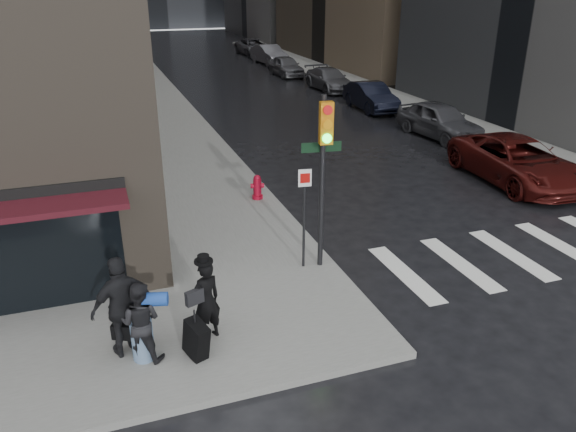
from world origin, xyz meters
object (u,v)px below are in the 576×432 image
parked_car_5 (269,55)px  parked_car_1 (440,120)px  traffic_light (322,161)px  man_greycoat (123,306)px  fire_hydrant (257,188)px  parked_car_6 (254,47)px  man_jeans (140,321)px  parked_car_3 (329,79)px  parked_car_4 (286,66)px  man_overcoat (204,307)px  parked_car_0 (517,161)px  parked_car_2 (371,96)px

parked_car_5 → parked_car_1: bearing=-95.0°
traffic_light → parked_car_1: size_ratio=0.91×
parked_car_1 → man_greycoat: bearing=-146.7°
fire_hydrant → parked_car_1: size_ratio=0.17×
parked_car_1 → parked_car_6: (0.14, 30.47, -0.07)m
man_jeans → parked_car_3: bearing=-95.2°
parked_car_4 → parked_car_3: bearing=-83.2°
man_greycoat → fire_hydrant: size_ratio=2.55×
man_overcoat → parked_car_3: man_overcoat is taller
traffic_light → man_greycoat: bearing=-149.8°
parked_car_0 → man_overcoat: bearing=-151.1°
parked_car_1 → parked_car_3: 12.19m
man_overcoat → parked_car_2: 22.22m
man_greycoat → parked_car_6: 44.86m
parked_car_1 → parked_car_3: bearing=84.9°
parked_car_2 → parked_car_6: (0.46, 24.38, -0.01)m
parked_car_1 → traffic_light: bearing=-140.8°
fire_hydrant → parked_car_3: (9.87, 17.18, 0.17)m
man_overcoat → parked_car_3: 27.50m
traffic_light → parked_car_5: (9.59, 34.29, -2.10)m
man_jeans → parked_car_3: size_ratio=0.35×
man_overcoat → parked_car_5: (12.86, 36.42, -0.16)m
parked_car_0 → parked_car_1: (0.84, 6.09, 0.01)m
parked_car_0 → parked_car_1: parked_car_1 is taller
fire_hydrant → man_jeans: bearing=-121.2°
man_overcoat → man_greycoat: size_ratio=0.92×
parked_car_2 → parked_car_4: bearing=94.9°
man_overcoat → parked_car_6: bearing=-128.8°
man_overcoat → parked_car_4: bearing=-133.4°
man_overcoat → parked_car_5: size_ratio=0.40×
parked_car_3 → fire_hydrant: bearing=-120.9°
man_jeans → parked_car_1: man_jeans is taller
fire_hydrant → man_greycoat: bearing=-123.8°
parked_car_3 → parked_car_6: 18.29m
man_jeans → parked_car_1: (14.36, 12.16, -0.17)m
parked_car_6 → man_overcoat: bearing=-111.2°
man_greycoat → man_jeans: bearing=117.4°
traffic_light → parked_car_5: 35.67m
parked_car_6 → parked_car_0: bearing=-95.3°
man_greycoat → parked_car_5: man_greycoat is taller
parked_car_3 → parked_car_4: 6.15m
parked_car_0 → parked_car_6: size_ratio=1.09×
parked_car_4 → man_greycoat: bearing=-115.1°
man_greycoat → parked_car_1: man_greycoat is taller
parked_car_5 → parked_car_6: size_ratio=0.90×
parked_car_0 → man_jeans: bearing=-152.7°
fire_hydrant → parked_car_5: size_ratio=0.17×
parked_car_5 → fire_hydrant: bearing=-114.0°
traffic_light → parked_car_5: bearing=82.1°
parked_car_5 → parked_car_6: 6.11m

